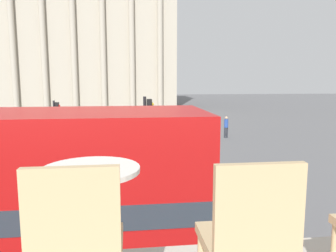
{
  "coord_description": "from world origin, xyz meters",
  "views": [
    {
      "loc": [
        1.19,
        -2.32,
        4.67
      ],
      "look_at": [
        3.37,
        15.55,
        2.11
      ],
      "focal_mm": 35.0,
      "sensor_mm": 36.0,
      "label": 1
    }
  ],
  "objects_px": {
    "car_silver": "(63,121)",
    "cafe_chair_1": "(248,239)",
    "traffic_light_near": "(147,132)",
    "cafe_chair_0": "(78,245)",
    "pedestrian_blue": "(226,125)",
    "pedestrian_yellow": "(196,115)",
    "traffic_light_mid": "(56,121)",
    "pedestrian_black": "(44,123)",
    "cafe_dining_table": "(92,198)",
    "plaza_building_left": "(93,45)"
  },
  "relations": [
    {
      "from": "cafe_chair_0",
      "to": "traffic_light_near",
      "type": "bearing_deg",
      "value": 92.01
    },
    {
      "from": "traffic_light_mid",
      "to": "car_silver",
      "type": "relative_size",
      "value": 0.82
    },
    {
      "from": "cafe_chair_0",
      "to": "car_silver",
      "type": "xyz_separation_m",
      "value": [
        -5.99,
        30.72,
        -3.23
      ]
    },
    {
      "from": "pedestrian_blue",
      "to": "traffic_light_near",
      "type": "bearing_deg",
      "value": -41.31
    },
    {
      "from": "cafe_chair_0",
      "to": "pedestrian_blue",
      "type": "bearing_deg",
      "value": 78.19
    },
    {
      "from": "cafe_chair_0",
      "to": "car_silver",
      "type": "relative_size",
      "value": 0.22
    },
    {
      "from": "cafe_chair_1",
      "to": "traffic_light_mid",
      "type": "relative_size",
      "value": 0.26
    },
    {
      "from": "plaza_building_left",
      "to": "pedestrian_blue",
      "type": "bearing_deg",
      "value": -68.09
    },
    {
      "from": "traffic_light_mid",
      "to": "pedestrian_black",
      "type": "height_order",
      "value": "traffic_light_mid"
    },
    {
      "from": "plaza_building_left",
      "to": "traffic_light_near",
      "type": "relative_size",
      "value": 7.03
    },
    {
      "from": "car_silver",
      "to": "pedestrian_black",
      "type": "xyz_separation_m",
      "value": [
        -0.95,
        -3.34,
        0.28
      ]
    },
    {
      "from": "traffic_light_near",
      "to": "car_silver",
      "type": "bearing_deg",
      "value": 109.73
    },
    {
      "from": "cafe_dining_table",
      "to": "traffic_light_mid",
      "type": "relative_size",
      "value": 0.21
    },
    {
      "from": "plaza_building_left",
      "to": "pedestrian_yellow",
      "type": "distance_m",
      "value": 30.74
    },
    {
      "from": "pedestrian_blue",
      "to": "pedestrian_yellow",
      "type": "bearing_deg",
      "value": 173.78
    },
    {
      "from": "cafe_chair_1",
      "to": "cafe_dining_table",
      "type": "bearing_deg",
      "value": 144.48
    },
    {
      "from": "traffic_light_near",
      "to": "traffic_light_mid",
      "type": "distance_m",
      "value": 8.6
    },
    {
      "from": "traffic_light_near",
      "to": "pedestrian_yellow",
      "type": "height_order",
      "value": "traffic_light_near"
    },
    {
      "from": "traffic_light_mid",
      "to": "car_silver",
      "type": "bearing_deg",
      "value": 99.13
    },
    {
      "from": "cafe_chair_1",
      "to": "traffic_light_near",
      "type": "distance_m",
      "value": 11.47
    },
    {
      "from": "traffic_light_near",
      "to": "pedestrian_blue",
      "type": "relative_size",
      "value": 2.31
    },
    {
      "from": "cafe_chair_0",
      "to": "pedestrian_black",
      "type": "bearing_deg",
      "value": 111.04
    },
    {
      "from": "cafe_chair_0",
      "to": "traffic_light_near",
      "type": "distance_m",
      "value": 11.47
    },
    {
      "from": "cafe_chair_0",
      "to": "pedestrian_yellow",
      "type": "distance_m",
      "value": 32.81
    },
    {
      "from": "cafe_dining_table",
      "to": "pedestrian_yellow",
      "type": "xyz_separation_m",
      "value": [
        7.27,
        31.33,
        -2.9
      ]
    },
    {
      "from": "pedestrian_yellow",
      "to": "pedestrian_blue",
      "type": "bearing_deg",
      "value": -115.45
    },
    {
      "from": "traffic_light_near",
      "to": "pedestrian_black",
      "type": "height_order",
      "value": "traffic_light_near"
    },
    {
      "from": "plaza_building_left",
      "to": "traffic_light_near",
      "type": "xyz_separation_m",
      "value": [
        6.64,
        -46.66,
        -8.09
      ]
    },
    {
      "from": "cafe_chair_0",
      "to": "cafe_chair_1",
      "type": "height_order",
      "value": "same"
    },
    {
      "from": "cafe_dining_table",
      "to": "pedestrian_black",
      "type": "bearing_deg",
      "value": 104.51
    },
    {
      "from": "car_silver",
      "to": "cafe_chair_0",
      "type": "bearing_deg",
      "value": -165.68
    },
    {
      "from": "car_silver",
      "to": "cafe_dining_table",
      "type": "bearing_deg",
      "value": -165.48
    },
    {
      "from": "cafe_dining_table",
      "to": "car_silver",
      "type": "distance_m",
      "value": 30.94
    },
    {
      "from": "pedestrian_yellow",
      "to": "pedestrian_black",
      "type": "bearing_deg",
      "value": 166.51
    },
    {
      "from": "pedestrian_yellow",
      "to": "pedestrian_blue",
      "type": "xyz_separation_m",
      "value": [
        0.78,
        -7.98,
        -0.04
      ]
    },
    {
      "from": "cafe_dining_table",
      "to": "cafe_chair_0",
      "type": "height_order",
      "value": "cafe_chair_0"
    },
    {
      "from": "cafe_dining_table",
      "to": "traffic_light_near",
      "type": "distance_m",
      "value": 10.95
    },
    {
      "from": "car_silver",
      "to": "cafe_chair_1",
      "type": "bearing_deg",
      "value": -164.28
    },
    {
      "from": "plaza_building_left",
      "to": "pedestrian_blue",
      "type": "xyz_separation_m",
      "value": [
        13.73,
        -34.14,
        -9.7
      ]
    },
    {
      "from": "cafe_chair_0",
      "to": "pedestrian_yellow",
      "type": "bearing_deg",
      "value": 83.96
    },
    {
      "from": "plaza_building_left",
      "to": "pedestrian_yellow",
      "type": "relative_size",
      "value": 15.67
    },
    {
      "from": "cafe_chair_1",
      "to": "plaza_building_left",
      "type": "bearing_deg",
      "value": 97.1
    },
    {
      "from": "cafe_chair_0",
      "to": "traffic_light_mid",
      "type": "xyz_separation_m",
      "value": [
        -4.01,
        18.37,
        -1.66
      ]
    },
    {
      "from": "car_silver",
      "to": "traffic_light_mid",
      "type": "bearing_deg",
      "value": -167.59
    },
    {
      "from": "cafe_chair_0",
      "to": "cafe_chair_1",
      "type": "bearing_deg",
      "value": 3.81
    },
    {
      "from": "traffic_light_near",
      "to": "pedestrian_black",
      "type": "xyz_separation_m",
      "value": [
        -7.9,
        16.02,
        -1.63
      ]
    },
    {
      "from": "traffic_light_near",
      "to": "pedestrian_black",
      "type": "bearing_deg",
      "value": 116.23
    },
    {
      "from": "traffic_light_mid",
      "to": "car_silver",
      "type": "height_order",
      "value": "traffic_light_mid"
    },
    {
      "from": "car_silver",
      "to": "pedestrian_blue",
      "type": "height_order",
      "value": "pedestrian_blue"
    },
    {
      "from": "traffic_light_near",
      "to": "car_silver",
      "type": "height_order",
      "value": "traffic_light_near"
    }
  ]
}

